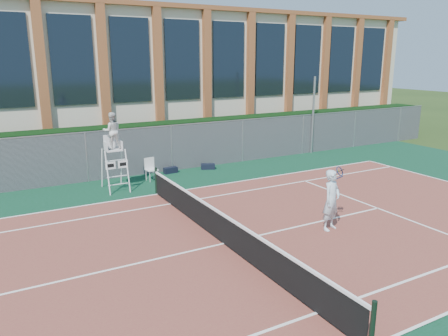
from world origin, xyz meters
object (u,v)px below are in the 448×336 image
tennis_player (332,200)px  umpire_chair (112,133)px  plastic_chair (151,167)px  steel_pole (313,115)px

tennis_player → umpire_chair: bearing=121.8°
plastic_chair → steel_pole: bearing=5.8°
steel_pole → umpire_chair: 11.98m
steel_pole → plastic_chair: (-10.09, -1.03, -1.56)m
umpire_chair → tennis_player: size_ratio=1.68×
plastic_chair → tennis_player: tennis_player is taller
umpire_chair → plastic_chair: umpire_chair is taller
plastic_chair → tennis_player: 8.86m
tennis_player → steel_pole: bearing=52.8°
umpire_chair → plastic_chair: (1.78, 0.62, -1.77)m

